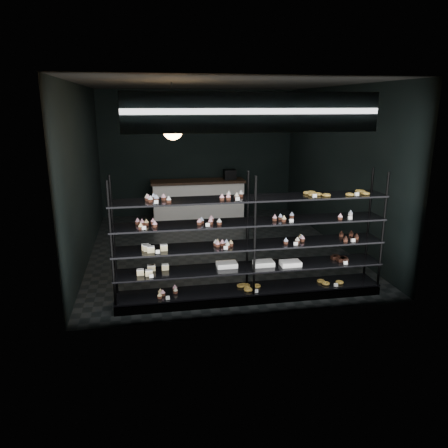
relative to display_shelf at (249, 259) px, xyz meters
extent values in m
cube|color=black|center=(-0.08, 2.45, -0.62)|extent=(5.00, 6.00, 0.01)
cube|color=black|center=(-0.08, 2.45, 2.57)|extent=(5.00, 6.00, 0.01)
cube|color=black|center=(-0.08, 5.45, 0.97)|extent=(5.00, 0.01, 3.20)
cube|color=black|center=(-0.08, -0.55, 0.97)|extent=(5.00, 0.01, 3.20)
cube|color=black|center=(-2.58, 2.45, 0.97)|extent=(0.01, 6.00, 3.20)
cube|color=black|center=(2.42, 2.45, 0.97)|extent=(0.01, 6.00, 3.20)
cube|color=black|center=(0.02, 0.00, -0.57)|extent=(4.00, 0.50, 0.12)
cylinder|color=black|center=(-1.95, -0.22, 0.36)|extent=(0.04, 0.04, 1.85)
cylinder|color=black|center=(-1.95, 0.22, 0.36)|extent=(0.04, 0.04, 1.85)
cylinder|color=black|center=(0.02, -0.22, 0.36)|extent=(0.04, 0.04, 1.85)
cylinder|color=black|center=(0.02, 0.22, 0.36)|extent=(0.04, 0.04, 1.85)
cylinder|color=black|center=(1.99, -0.22, 0.36)|extent=(0.04, 0.04, 1.85)
cylinder|color=black|center=(1.99, 0.22, 0.36)|extent=(0.04, 0.04, 1.85)
cube|color=black|center=(0.02, 0.00, -0.48)|extent=(4.00, 0.50, 0.03)
cube|color=black|center=(0.02, 0.00, -0.13)|extent=(4.00, 0.50, 0.02)
cube|color=black|center=(0.02, 0.00, 0.22)|extent=(4.00, 0.50, 0.02)
cube|color=black|center=(0.02, 0.00, 0.57)|extent=(4.00, 0.50, 0.02)
cube|color=black|center=(0.02, 0.00, 0.92)|extent=(4.00, 0.50, 0.02)
cube|color=white|center=(-1.32, -0.18, 0.96)|extent=(0.06, 0.04, 0.06)
cube|color=white|center=(-0.27, -0.18, 0.96)|extent=(0.05, 0.04, 0.06)
cube|color=white|center=(0.88, -0.18, 0.96)|extent=(0.05, 0.04, 0.06)
cube|color=white|center=(1.53, -0.18, 0.96)|extent=(0.06, 0.04, 0.06)
cube|color=white|center=(-1.48, -0.18, 0.61)|extent=(0.06, 0.04, 0.06)
cube|color=white|center=(-0.61, -0.18, 0.61)|extent=(0.05, 0.04, 0.06)
cube|color=white|center=(0.54, -0.18, 0.61)|extent=(0.05, 0.04, 0.06)
cube|color=white|center=(1.51, -0.18, 0.61)|extent=(0.06, 0.04, 0.06)
cube|color=white|center=(-1.38, -0.18, 0.26)|extent=(0.06, 0.04, 0.06)
cube|color=white|center=(-0.35, -0.18, 0.26)|extent=(0.06, 0.04, 0.06)
cube|color=white|center=(0.66, -0.18, 0.26)|extent=(0.05, 0.04, 0.06)
cube|color=white|center=(1.58, -0.18, 0.26)|extent=(0.06, 0.04, 0.06)
cube|color=white|center=(-1.43, -0.18, -0.09)|extent=(0.06, 0.04, 0.06)
cube|color=white|center=(1.45, -0.18, -0.09)|extent=(0.06, 0.04, 0.06)
cube|color=white|center=(-1.26, -0.18, -0.44)|extent=(0.06, 0.04, 0.06)
cube|color=white|center=(0.04, -0.18, -0.44)|extent=(0.06, 0.04, 0.06)
cube|color=white|center=(1.36, -0.18, -0.44)|extent=(0.06, 0.04, 0.06)
cube|color=#110D43|center=(-0.08, -0.47, 2.12)|extent=(3.20, 0.04, 0.45)
cube|color=white|center=(-0.08, -0.49, 2.12)|extent=(3.30, 0.02, 0.50)
cylinder|color=black|center=(-0.99, 1.23, 2.27)|extent=(0.01, 0.01, 0.57)
sphere|color=#FFAB59|center=(-0.99, 1.23, 1.82)|extent=(0.32, 0.32, 0.32)
cube|color=silver|center=(-0.15, 4.95, -0.17)|extent=(2.28, 0.60, 0.92)
cube|color=black|center=(-0.15, 4.95, 0.32)|extent=(2.37, 0.65, 0.06)
cube|color=black|center=(0.67, 4.95, 0.48)|extent=(0.30, 0.30, 0.25)
camera|label=1|loc=(-1.47, -5.93, 2.23)|focal=35.00mm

